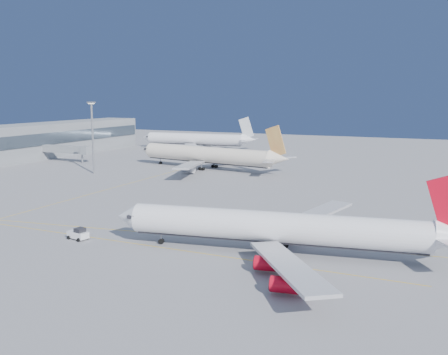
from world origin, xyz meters
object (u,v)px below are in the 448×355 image
(airliner_third, at_px, (197,139))
(light_mast, at_px, (92,132))
(airliner_etihad, at_px, (209,155))
(airliner_virgin, at_px, (282,228))
(pushback_tug, at_px, (78,234))

(airliner_third, bearing_deg, light_mast, -91.28)
(airliner_etihad, relative_size, light_mast, 2.65)
(airliner_etihad, xyz_separation_m, light_mast, (-32.36, -26.47, 9.56))
(airliner_third, xyz_separation_m, light_mast, (3.85, -86.97, 9.74))
(airliner_virgin, height_order, airliner_etihad, airliner_etihad)
(airliner_etihad, height_order, airliner_third, airliner_etihad)
(airliner_virgin, relative_size, pushback_tug, 14.05)
(airliner_virgin, height_order, light_mast, light_mast)
(airliner_virgin, bearing_deg, light_mast, 137.13)
(airliner_etihad, xyz_separation_m, airliner_third, (-36.22, 60.49, -0.18))
(airliner_virgin, distance_m, pushback_tug, 39.31)
(airliner_virgin, bearing_deg, airliner_third, 113.26)
(airliner_etihad, relative_size, airliner_third, 1.05)
(airliner_etihad, bearing_deg, light_mast, -131.36)
(airliner_virgin, xyz_separation_m, pushback_tug, (-38.42, -7.52, -3.57))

